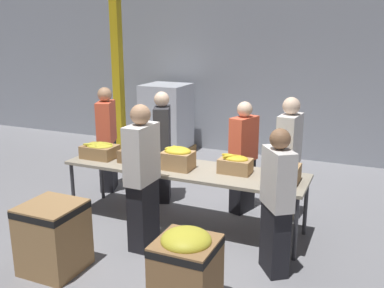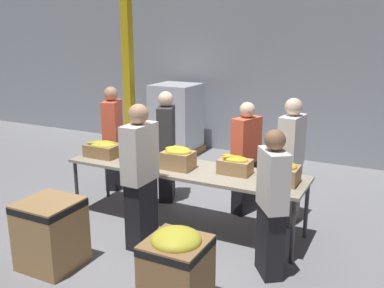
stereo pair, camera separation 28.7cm
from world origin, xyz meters
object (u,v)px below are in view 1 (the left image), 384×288
Objects in this scene: volunteer_5 at (163,148)px; support_pillar at (117,57)px; banana_box_2 at (178,157)px; banana_box_1 at (137,154)px; volunteer_1 at (277,203)px; banana_box_4 at (282,170)px; volunteer_2 at (107,140)px; donation_bin_1 at (186,266)px; sorting_table at (183,171)px; donation_bin_0 at (53,235)px; banana_box_3 at (235,164)px; pallet_stack_0 at (167,120)px; volunteer_0 at (142,179)px; volunteer_3 at (243,158)px; volunteer_4 at (288,161)px; banana_box_0 at (100,150)px.

support_pillar is at bearing -156.53° from volunteer_5.
banana_box_1 is at bearing 176.30° from banana_box_2.
banana_box_4 is at bearing -28.15° from volunteer_1.
donation_bin_1 is at bearing 25.35° from volunteer_2.
banana_box_4 is (1.95, 0.03, 0.02)m from banana_box_1.
sorting_table is 1.29m from banana_box_4.
sorting_table reaches higher than donation_bin_0.
banana_box_1 is 0.63m from banana_box_2.
support_pillar is (-0.94, 1.83, 1.17)m from volunteer_2.
volunteer_1 is at bearing -26.11° from sorting_table.
volunteer_2 reaches higher than banana_box_1.
volunteer_2 is at bearing 166.30° from banana_box_4.
banana_box_3 is 1.02m from volunteer_1.
banana_box_4 reaches higher than sorting_table.
volunteer_1 reaches higher than banana_box_4.
volunteer_0 is at bearing -67.07° from pallet_stack_0.
donation_bin_0 is at bearing -26.85° from volunteer_5.
volunteer_4 is (0.63, -0.06, 0.05)m from volunteer_3.
banana_box_0 is 0.12× the size of support_pillar.
banana_box_1 is 2.15m from donation_bin_1.
volunteer_2 is (-2.34, 0.65, -0.08)m from banana_box_3.
banana_box_4 reaches higher than banana_box_0.
volunteer_3 is at bearing -25.97° from volunteer_0.
donation_bin_0 is at bearing -180.00° from donation_bin_1.
banana_box_2 is at bearing -169.01° from banana_box_3.
support_pillar is (-2.60, 2.54, 1.25)m from sorting_table.
banana_box_0 is at bearing 6.95° from volunteer_2.
volunteer_2 is 2.37m from support_pillar.
donation_bin_0 is (-1.38, -2.31, -0.38)m from volunteer_3.
volunteer_5 is at bearing 88.02° from banana_box_1.
volunteer_4 reaches higher than donation_bin_1.
pallet_stack_0 is (-3.12, 3.65, -0.07)m from volunteer_1.
banana_box_2 is 0.23× the size of volunteer_4.
banana_box_1 is at bearing 35.71° from volunteer_0.
support_pillar is 2.75× the size of pallet_stack_0.
volunteer_1 is 2.42m from volunteer_5.
banana_box_0 is 2.57m from volunteer_4.
volunteer_4 is at bearing 95.33° from banana_box_4.
banana_box_4 is at bearing 48.18° from volunteer_5.
banana_box_2 is 0.50× the size of donation_bin_1.
volunteer_2 is (-3.03, 1.39, 0.04)m from volunteer_1.
volunteer_0 is (-0.13, -0.67, -0.09)m from banana_box_2.
sorting_table is 0.93m from volunteer_5.
banana_box_3 is 0.82m from volunteer_4.
support_pillar is (-1.94, 2.58, 1.10)m from banana_box_1.
volunteer_0 is at bearing -136.40° from banana_box_3.
volunteer_5 is at bearing 50.04° from banana_box_0.
volunteer_5 is at bearing 121.96° from donation_bin_1.
sorting_table is at bearing -20.08° from volunteer_3.
banana_box_1 is 1.35m from banana_box_3.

